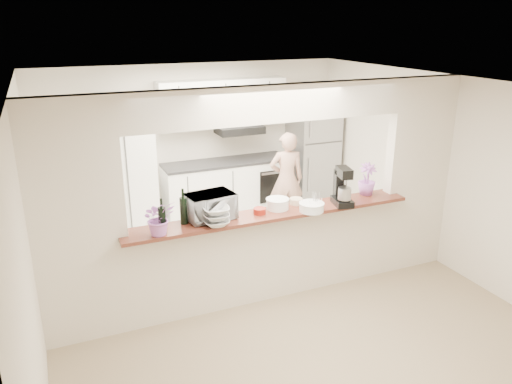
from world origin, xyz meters
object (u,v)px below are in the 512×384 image
refrigerator (313,157)px  person (286,180)px  stand_mixer (342,188)px  toaster_oven (210,206)px

refrigerator → person: 1.14m
refrigerator → stand_mixer: refrigerator is taller
refrigerator → toaster_oven: refrigerator is taller
toaster_oven → person: person is taller
stand_mixer → person: 2.15m
stand_mixer → person: size_ratio=0.30×
refrigerator → toaster_oven: (-2.75, -2.60, 0.38)m
refrigerator → stand_mixer: bearing=-113.3°
person → refrigerator: bearing=-127.5°
toaster_oven → person: 2.69m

